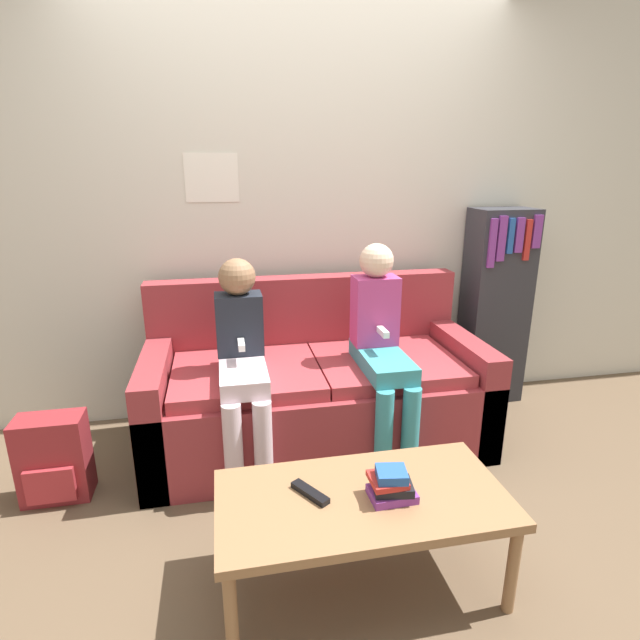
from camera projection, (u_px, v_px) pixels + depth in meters
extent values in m
plane|color=brown|center=(336.00, 496.00, 2.46)|extent=(10.00, 10.00, 0.00)
cube|color=beige|center=(299.00, 209.00, 3.07)|extent=(8.00, 0.06, 2.60)
cube|color=white|center=(212.00, 178.00, 2.89)|extent=(0.31, 0.00, 0.28)
cube|color=maroon|center=(317.00, 408.00, 2.87)|extent=(1.87, 0.86, 0.45)
cube|color=maroon|center=(305.00, 314.00, 3.07)|extent=(1.87, 0.14, 0.47)
cube|color=maroon|center=(159.00, 409.00, 2.68)|extent=(0.14, 0.86, 0.61)
cube|color=maroon|center=(457.00, 383.00, 3.01)|extent=(0.14, 0.86, 0.61)
cube|color=#A1343A|center=(246.00, 374.00, 2.68)|extent=(0.78, 0.70, 0.07)
cube|color=#A1343A|center=(386.00, 363.00, 2.83)|extent=(0.78, 0.70, 0.07)
cube|color=#8E6642|center=(362.00, 499.00, 1.84)|extent=(1.07, 0.54, 0.04)
cylinder|color=#8E6642|center=(231.00, 617.00, 1.59)|extent=(0.04, 0.04, 0.36)
cylinder|color=#8E6642|center=(512.00, 569.00, 1.78)|extent=(0.04, 0.04, 0.36)
cylinder|color=#8E6642|center=(228.00, 521.00, 2.02)|extent=(0.04, 0.04, 0.36)
cylinder|color=#8E6642|center=(455.00, 491.00, 2.20)|extent=(0.04, 0.04, 0.36)
cylinder|color=silver|center=(234.00, 455.00, 2.34)|extent=(0.09, 0.09, 0.52)
cylinder|color=silver|center=(263.00, 451.00, 2.37)|extent=(0.09, 0.09, 0.52)
cube|color=silver|center=(243.00, 371.00, 2.52)|extent=(0.23, 0.53, 0.09)
cube|color=#1E232D|center=(239.00, 324.00, 2.60)|extent=(0.24, 0.16, 0.32)
sphere|color=#8C6647|center=(237.00, 277.00, 2.53)|extent=(0.19, 0.19, 0.19)
cube|color=white|center=(241.00, 345.00, 2.48)|extent=(0.03, 0.12, 0.03)
cylinder|color=teal|center=(383.00, 438.00, 2.48)|extent=(0.09, 0.09, 0.52)
cylinder|color=teal|center=(410.00, 435.00, 2.50)|extent=(0.09, 0.09, 0.52)
cube|color=teal|center=(382.00, 360.00, 2.65)|extent=(0.23, 0.53, 0.09)
cube|color=#B73D7F|center=(375.00, 310.00, 2.73)|extent=(0.24, 0.16, 0.38)
sphere|color=beige|center=(377.00, 261.00, 2.65)|extent=(0.18, 0.18, 0.18)
cube|color=white|center=(383.00, 332.00, 2.61)|extent=(0.03, 0.12, 0.03)
cube|color=black|center=(310.00, 493.00, 1.83)|extent=(0.13, 0.16, 0.02)
cube|color=#7A3389|center=(392.00, 494.00, 1.81)|extent=(0.17, 0.12, 0.03)
cube|color=black|center=(393.00, 487.00, 1.80)|extent=(0.15, 0.13, 0.03)
cube|color=red|center=(388.00, 480.00, 1.80)|extent=(0.13, 0.13, 0.02)
cube|color=#23519E|center=(392.00, 474.00, 1.78)|extent=(0.12, 0.12, 0.03)
cube|color=#2D2D33|center=(495.00, 307.00, 3.34)|extent=(0.40, 0.26, 1.30)
cube|color=#7A3389|center=(492.00, 243.00, 3.05)|extent=(0.04, 0.02, 0.30)
cube|color=#7A3389|center=(502.00, 239.00, 3.05)|extent=(0.05, 0.02, 0.28)
cube|color=#23519E|center=(511.00, 236.00, 3.06)|extent=(0.04, 0.02, 0.22)
cube|color=#7A3389|center=(519.00, 235.00, 3.07)|extent=(0.05, 0.02, 0.21)
cube|color=red|center=(528.00, 240.00, 3.09)|extent=(0.04, 0.02, 0.25)
cube|color=#7A3389|center=(537.00, 232.00, 3.08)|extent=(0.05, 0.02, 0.20)
cube|color=maroon|center=(54.00, 458.00, 2.39)|extent=(0.31, 0.17, 0.43)
cube|color=#A52A30|center=(50.00, 486.00, 2.32)|extent=(0.22, 0.03, 0.17)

